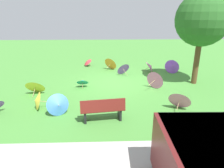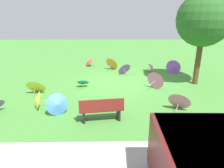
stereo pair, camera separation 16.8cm
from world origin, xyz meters
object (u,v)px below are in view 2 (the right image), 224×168
(parasol_purple_0, at_px, (124,69))
(parasol_yellow_1, at_px, (36,85))
(parasol_purple_1, at_px, (174,66))
(parasol_pink_1, at_px, (152,66))
(parasol_blue_2, at_px, (58,105))
(parasol_yellow_0, at_px, (36,100))
(parasol_pink_2, at_px, (156,80))
(parasol_orange_0, at_px, (112,63))
(parasol_red_0, at_px, (89,62))
(park_bench, at_px, (101,109))
(shade_tree, at_px, (204,20))
(parasol_teal_1, at_px, (83,81))
(parasol_pink_0, at_px, (180,99))

(parasol_purple_0, relative_size, parasol_yellow_1, 1.05)
(parasol_purple_0, xyz_separation_m, parasol_purple_1, (-3.31, -0.31, 0.04))
(parasol_pink_1, distance_m, parasol_blue_2, 7.69)
(parasol_yellow_0, height_order, parasol_blue_2, parasol_blue_2)
(parasol_pink_2, xyz_separation_m, parasol_orange_0, (2.21, -3.86, -0.03))
(parasol_yellow_0, bearing_deg, parasol_red_0, -101.88)
(park_bench, bearing_deg, shade_tree, -141.50)
(parasol_yellow_0, bearing_deg, parasol_yellow_1, -71.34)
(parasol_teal_1, bearing_deg, park_bench, 106.75)
(parasol_pink_1, distance_m, parasol_pink_2, 3.17)
(parasol_purple_0, distance_m, parasol_pink_2, 2.97)
(parasol_purple_0, bearing_deg, parasol_blue_2, 61.47)
(parasol_yellow_0, bearing_deg, parasol_pink_1, -137.14)
(parasol_blue_2, relative_size, parasol_orange_0, 0.89)
(parasol_pink_2, relative_size, parasol_red_0, 1.19)
(parasol_yellow_0, bearing_deg, parasol_purple_1, -144.59)
(park_bench, xyz_separation_m, parasol_blue_2, (1.70, -0.50, -0.03))
(parasol_pink_1, height_order, parasol_blue_2, parasol_blue_2)
(parasol_purple_0, relative_size, parasol_pink_2, 1.03)
(parasol_pink_0, height_order, parasol_yellow_0, parasol_pink_0)
(parasol_pink_1, bearing_deg, parasol_blue_2, 51.01)
(parasol_purple_0, bearing_deg, parasol_orange_0, -61.35)
(parasol_yellow_1, height_order, parasol_orange_0, parasol_orange_0)
(parasol_orange_0, bearing_deg, parasol_teal_1, 65.11)
(parasol_yellow_0, height_order, parasol_red_0, parasol_yellow_0)
(parasol_pink_2, bearing_deg, parasol_red_0, -50.83)
(parasol_purple_0, bearing_deg, parasol_pink_0, 111.00)
(parasol_pink_0, distance_m, parasol_purple_1, 5.49)
(shade_tree, xyz_separation_m, parasol_pink_1, (1.97, -2.41, -3.05))
(parasol_yellow_1, height_order, parasol_blue_2, parasol_blue_2)
(parasol_pink_1, height_order, parasol_yellow_1, parasol_yellow_1)
(parasol_pink_0, distance_m, parasol_purple_0, 5.35)
(park_bench, height_order, parasol_pink_1, park_bench)
(shade_tree, bearing_deg, parasol_red_0, -33.03)
(shade_tree, relative_size, parasol_pink_2, 4.85)
(parasol_yellow_0, distance_m, parasol_red_0, 7.28)
(parasol_yellow_1, height_order, parasol_purple_1, parasol_purple_1)
(parasol_pink_1, bearing_deg, parasol_yellow_0, 42.86)
(parasol_yellow_1, relative_size, parasol_orange_0, 0.91)
(shade_tree, distance_m, parasol_yellow_0, 8.92)
(parasol_purple_0, bearing_deg, parasol_yellow_0, 50.88)
(parasol_yellow_0, relative_size, parasol_purple_1, 0.84)
(parasol_pink_1, bearing_deg, parasol_red_0, -21.36)
(shade_tree, height_order, parasol_pink_1, shade_tree)
(parasol_orange_0, bearing_deg, parasol_pink_1, 164.68)
(park_bench, bearing_deg, parasol_purple_0, -101.84)
(parasol_pink_2, bearing_deg, parasol_yellow_1, 5.32)
(parasol_purple_0, height_order, parasol_orange_0, parasol_orange_0)
(parasol_pink_0, distance_m, parasol_blue_2, 4.87)
(parasol_pink_1, xyz_separation_m, parasol_pink_2, (0.40, 3.14, 0.09))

